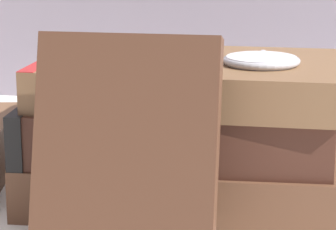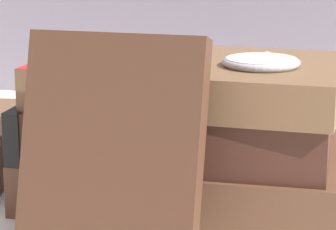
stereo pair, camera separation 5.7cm
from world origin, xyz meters
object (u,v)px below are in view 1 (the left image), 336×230
book_flat_bottom (180,169)px  pocket_watch (261,60)px  reading_glasses (125,142)px  book_flat_middle (172,122)px  book_leaning_front (126,156)px  book_flat_top (184,79)px

book_flat_bottom → pocket_watch: (0.06, -0.02, 0.09)m
book_flat_bottom → reading_glasses: size_ratio=2.19×
book_flat_middle → reading_glasses: size_ratio=2.09×
book_leaning_front → pocket_watch: size_ratio=2.41×
book_flat_bottom → book_flat_top: size_ratio=1.09×
pocket_watch → reading_glasses: size_ratio=0.53×
book_flat_middle → pocket_watch: 0.09m
book_leaning_front → book_flat_top: bearing=80.2°
book_flat_bottom → reading_glasses: book_flat_bottom is taller
book_flat_middle → reading_glasses: bearing=114.6°
book_flat_top → reading_glasses: bearing=120.1°
book_flat_middle → book_leaning_front: (-0.01, -0.12, 0.01)m
book_flat_middle → pocket_watch: pocket_watch is taller
book_flat_middle → book_flat_top: bearing=-30.6°
book_flat_bottom → pocket_watch: size_ratio=4.11×
book_flat_bottom → pocket_watch: pocket_watch is taller
book_leaning_front → pocket_watch: book_leaning_front is taller
book_flat_bottom → reading_glasses: 0.15m
book_flat_bottom → book_flat_middle: size_ratio=1.04×
book_leaning_front → reading_glasses: size_ratio=1.28×
book_flat_top → book_flat_middle: bearing=152.6°
book_leaning_front → pocket_watch: (0.08, 0.10, 0.05)m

